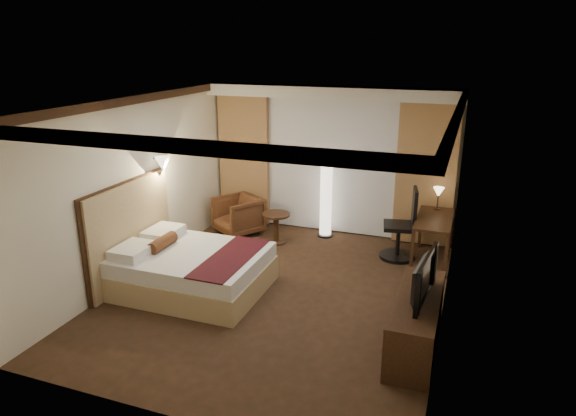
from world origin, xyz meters
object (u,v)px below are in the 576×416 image
(office_chair, at_px, (399,224))
(bed, at_px, (193,271))
(side_table, at_px, (276,228))
(floor_lamp, at_px, (326,201))
(armchair, at_px, (238,214))
(television, at_px, (417,274))
(dresser, at_px, (416,322))
(desk, at_px, (432,240))

(office_chair, bearing_deg, bed, -150.72)
(side_table, xyz_separation_m, floor_lamp, (0.73, 0.61, 0.40))
(armchair, xyz_separation_m, side_table, (0.83, -0.19, -0.11))
(bed, height_order, television, television)
(dresser, relative_size, television, 1.68)
(desk, relative_size, dresser, 0.75)
(armchair, relative_size, side_table, 1.42)
(bed, height_order, dresser, dresser)
(side_table, relative_size, desk, 0.44)
(bed, relative_size, office_chair, 1.66)
(dresser, bearing_deg, desk, 91.10)
(floor_lamp, relative_size, office_chair, 1.12)
(armchair, height_order, television, television)
(bed, xyz_separation_m, desk, (3.13, 2.21, 0.08))
(bed, distance_m, office_chair, 3.39)
(desk, relative_size, office_chair, 1.02)
(television, bearing_deg, armchair, 58.44)
(floor_lamp, relative_size, television, 1.37)
(television, bearing_deg, office_chair, 18.22)
(bed, bearing_deg, side_table, 77.80)
(bed, relative_size, dresser, 1.22)
(armchair, relative_size, dresser, 0.47)
(desk, bearing_deg, television, -89.56)
(desk, relative_size, television, 1.26)
(floor_lamp, bearing_deg, dresser, -57.42)
(office_chair, bearing_deg, side_table, 170.77)
(floor_lamp, bearing_deg, side_table, -140.19)
(bed, xyz_separation_m, office_chair, (2.59, 2.16, 0.31))
(armchair, distance_m, office_chair, 2.98)
(armchair, relative_size, desk, 0.62)
(side_table, distance_m, floor_lamp, 1.04)
(armchair, height_order, floor_lamp, floor_lamp)
(side_table, distance_m, dresser, 3.71)
(side_table, relative_size, dresser, 0.33)
(floor_lamp, distance_m, office_chair, 1.51)
(armchair, bearing_deg, desk, 31.47)
(armchair, distance_m, dresser, 4.47)
(armchair, height_order, office_chair, office_chair)
(bed, xyz_separation_m, television, (3.15, -0.40, 0.63))
(office_chair, bearing_deg, armchair, 166.77)
(side_table, xyz_separation_m, office_chair, (2.14, 0.05, 0.33))
(floor_lamp, xyz_separation_m, desk, (1.94, -0.52, -0.30))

